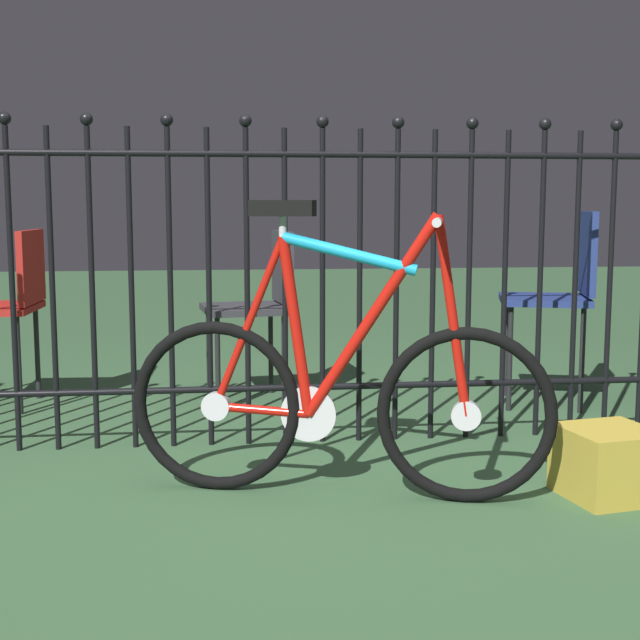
{
  "coord_description": "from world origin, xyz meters",
  "views": [
    {
      "loc": [
        -0.29,
        -2.66,
        0.93
      ],
      "look_at": [
        0.04,
        0.21,
        0.55
      ],
      "focal_mm": 49.26,
      "sensor_mm": 36.0,
      "label": 1
    }
  ],
  "objects_px": {
    "chair_red": "(6,297)",
    "chair_navy": "(562,286)",
    "display_crate": "(609,463)",
    "bicycle": "(338,392)",
    "chair_charcoal": "(260,297)"
  },
  "relations": [
    {
      "from": "chair_red",
      "to": "chair_navy",
      "type": "xyz_separation_m",
      "value": [
        2.54,
        -0.26,
        0.05
      ]
    },
    {
      "from": "chair_navy",
      "to": "display_crate",
      "type": "bearing_deg",
      "value": -104.95
    },
    {
      "from": "chair_navy",
      "to": "bicycle",
      "type": "bearing_deg",
      "value": -135.78
    },
    {
      "from": "bicycle",
      "to": "display_crate",
      "type": "relative_size",
      "value": 4.81
    },
    {
      "from": "chair_red",
      "to": "chair_charcoal",
      "type": "distance_m",
      "value": 1.16
    },
    {
      "from": "bicycle",
      "to": "chair_red",
      "type": "relative_size",
      "value": 1.62
    },
    {
      "from": "bicycle",
      "to": "chair_navy",
      "type": "xyz_separation_m",
      "value": [
        1.2,
        1.17,
        0.22
      ]
    },
    {
      "from": "display_crate",
      "to": "chair_red",
      "type": "bearing_deg",
      "value": 145.13
    },
    {
      "from": "bicycle",
      "to": "chair_red",
      "type": "height_order",
      "value": "bicycle"
    },
    {
      "from": "chair_navy",
      "to": "display_crate",
      "type": "relative_size",
      "value": 3.27
    },
    {
      "from": "bicycle",
      "to": "chair_navy",
      "type": "height_order",
      "value": "bicycle"
    },
    {
      "from": "chair_charcoal",
      "to": "display_crate",
      "type": "xyz_separation_m",
      "value": [
        1.04,
        -1.53,
        -0.39
      ]
    },
    {
      "from": "display_crate",
      "to": "chair_navy",
      "type": "bearing_deg",
      "value": 75.05
    },
    {
      "from": "bicycle",
      "to": "chair_navy",
      "type": "distance_m",
      "value": 1.69
    },
    {
      "from": "chair_red",
      "to": "display_crate",
      "type": "bearing_deg",
      "value": -34.87
    }
  ]
}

